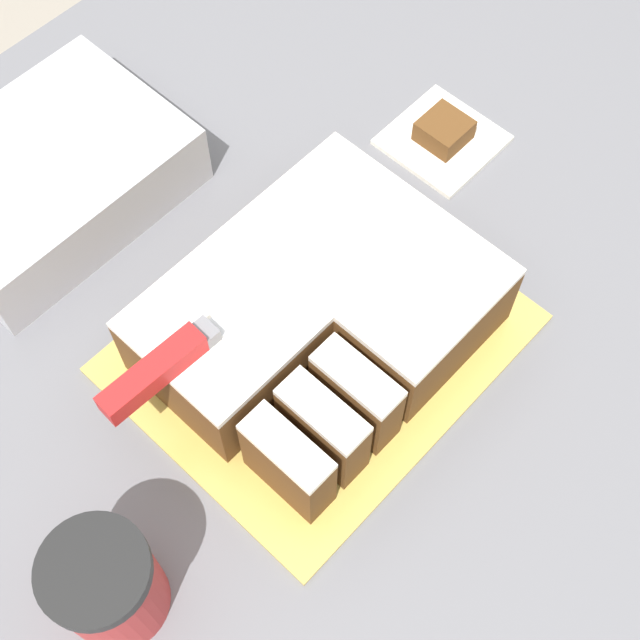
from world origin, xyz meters
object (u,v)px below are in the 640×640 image
(cake, at_px, (321,313))
(brownie, at_px, (444,131))
(cake_board, at_px, (320,343))
(coffee_cup, at_px, (108,586))
(knife, at_px, (185,349))
(storage_box, at_px, (50,178))

(cake, height_order, brownie, cake)
(cake_board, distance_m, cake, 0.05)
(brownie, bearing_deg, coffee_cup, -168.32)
(knife, xyz_separation_m, storage_box, (0.05, 0.27, -0.06))
(cake_board, relative_size, knife, 1.13)
(cake_board, bearing_deg, brownie, 14.94)
(knife, distance_m, coffee_cup, 0.19)
(cake_board, bearing_deg, coffee_cup, -171.49)
(storage_box, bearing_deg, knife, -101.24)
(cake_board, bearing_deg, storage_box, 101.14)
(cake, xyz_separation_m, storage_box, (-0.07, 0.31, -0.01))
(brownie, bearing_deg, cake, -165.67)
(cake, distance_m, storage_box, 0.32)
(brownie, distance_m, storage_box, 0.41)
(knife, distance_m, storage_box, 0.28)
(cake, bearing_deg, storage_box, 102.30)
(cake, bearing_deg, knife, 162.33)
(cake_board, height_order, cake, cake)
(coffee_cup, bearing_deg, cake_board, 8.51)
(storage_box, bearing_deg, cake_board, -78.86)
(coffee_cup, relative_size, brownie, 2.32)
(cake_board, distance_m, coffee_cup, 0.29)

